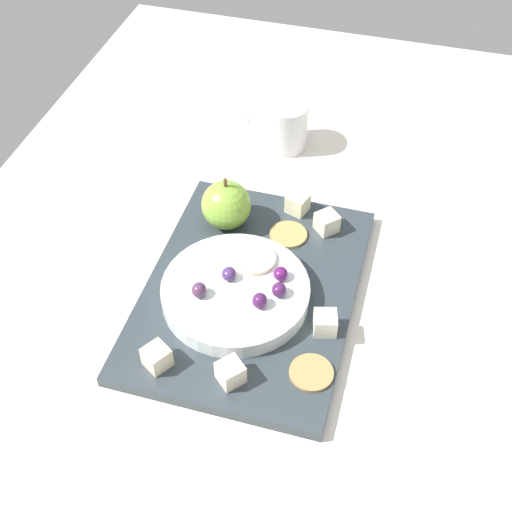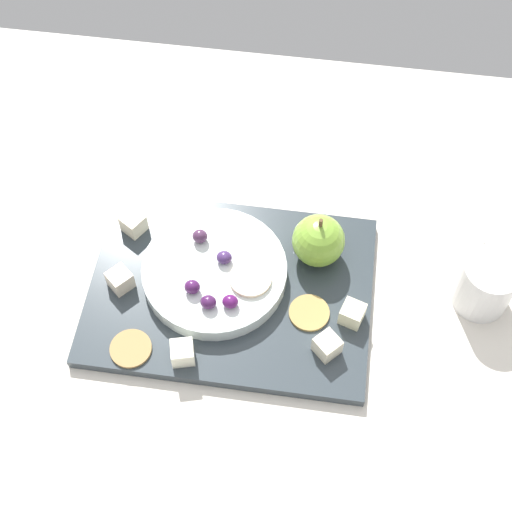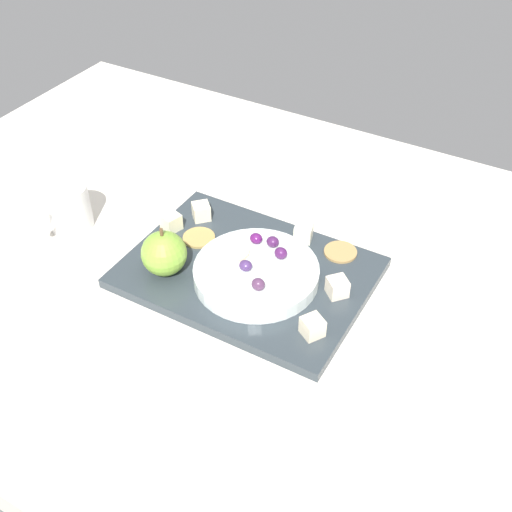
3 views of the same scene
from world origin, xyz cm
name	(u,v)px [view 2 (image 2 of 3)]	position (x,y,z in cm)	size (l,w,h in cm)	color
table	(248,320)	(0.00, 0.00, 2.25)	(135.25, 93.97, 4.51)	silver
platter	(231,290)	(2.58, -2.37, 5.28)	(36.10, 26.26, 1.55)	#2F383E
serving_dish	(215,272)	(4.83, -3.70, 7.18)	(18.59, 18.59, 2.25)	white
apple_whole	(318,241)	(-7.89, -8.84, 9.47)	(6.83, 6.83, 6.83)	#7EB038
apple_stem	(321,223)	(-7.89, -8.84, 13.48)	(0.50, 0.50, 1.20)	brown
cheese_cube_0	(134,223)	(16.82, -9.49, 7.42)	(2.72, 2.72, 2.72)	#F1E2BE
cheese_cube_1	(327,346)	(-10.40, 4.76, 7.42)	(2.72, 2.72, 2.72)	#F9EEC9
cheese_cube_2	(120,280)	(16.54, -0.72, 7.42)	(2.72, 2.72, 2.72)	#F4E2C6
cheese_cube_3	(352,317)	(-13.09, 0.44, 7.42)	(2.72, 2.72, 2.72)	#F0ECBF
cheese_cube_4	(182,353)	(6.72, 8.09, 7.42)	(2.72, 2.72, 2.72)	white
cracker_0	(131,348)	(13.28, 7.94, 6.26)	(5.14, 5.14, 0.40)	#A8854E
cracker_1	(310,310)	(-7.80, -0.44, 6.26)	(5.14, 5.14, 0.40)	#AC8D4E
grape_0	(193,286)	(6.92, -0.19, 9.22)	(1.98, 1.79, 1.83)	#491C51
grape_1	(224,257)	(3.71, -4.85, 9.10)	(1.98, 1.79, 1.59)	#472C63
grape_2	(230,302)	(1.95, 1.32, 9.10)	(1.98, 1.79, 1.59)	#55175A
grape_3	(200,236)	(7.33, -7.53, 9.23)	(1.98, 1.79, 1.86)	#4F2D4E
grape_4	(208,302)	(4.58, 1.80, 9.15)	(1.98, 1.79, 1.70)	#451C4C
apple_slice_0	(250,279)	(0.07, -2.53, 8.60)	(5.33, 5.33, 0.60)	beige
cup	(486,284)	(-29.30, -6.07, 8.35)	(7.09, 10.30, 7.69)	silver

